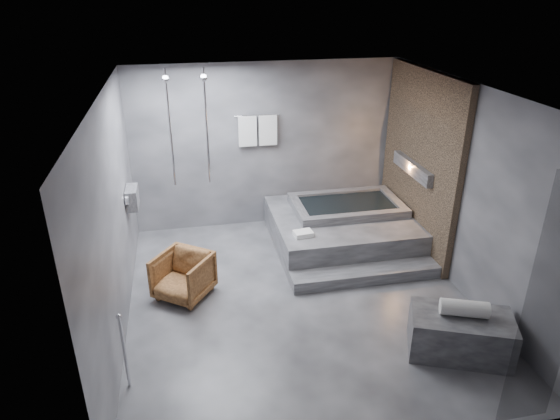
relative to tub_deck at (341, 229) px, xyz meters
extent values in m
plane|color=#333335|center=(-1.05, -1.45, -0.25)|extent=(5.00, 5.00, 0.00)
cube|color=#555557|center=(-1.05, -1.45, 2.55)|extent=(4.50, 5.00, 0.04)
cube|color=#3E3E44|center=(-1.05, 1.05, 1.15)|extent=(4.50, 0.04, 2.80)
cube|color=#3E3E44|center=(-1.05, -3.95, 1.15)|extent=(4.50, 0.04, 2.80)
cube|color=#3E3E44|center=(-3.30, -1.45, 1.15)|extent=(0.04, 5.00, 2.80)
cube|color=#3E3E44|center=(1.20, -1.45, 1.15)|extent=(0.04, 5.00, 2.80)
cube|color=#886D50|center=(1.14, -0.20, 1.15)|extent=(0.10, 2.40, 2.78)
cube|color=#FF9938|center=(1.06, -0.20, 1.05)|extent=(0.14, 1.20, 0.20)
cube|color=gray|center=(-3.21, -0.05, 0.85)|extent=(0.16, 0.42, 0.30)
imported|color=beige|center=(-3.20, -0.15, 0.80)|extent=(0.08, 0.08, 0.21)
imported|color=beige|center=(-3.20, 0.05, 0.78)|extent=(0.07, 0.07, 0.15)
cylinder|color=silver|center=(-2.05, 0.60, 1.65)|extent=(0.04, 0.04, 1.80)
cylinder|color=silver|center=(-2.60, 0.60, 1.65)|extent=(0.04, 0.04, 1.80)
cylinder|color=silver|center=(-1.20, 0.99, 1.70)|extent=(0.75, 0.02, 0.02)
cube|color=white|center=(-1.37, 0.97, 1.45)|extent=(0.30, 0.06, 0.50)
cube|color=white|center=(-1.03, 0.97, 1.45)|extent=(0.30, 0.06, 0.50)
cylinder|color=silver|center=(-3.20, -2.65, 0.20)|extent=(0.04, 0.04, 0.90)
cube|color=black|center=(0.60, -3.90, 1.10)|extent=(0.55, 0.01, 2.60)
cube|color=#38383B|center=(0.00, 0.00, 0.00)|extent=(2.20, 2.00, 0.50)
cube|color=#38383B|center=(0.00, -1.18, -0.16)|extent=(2.20, 0.36, 0.18)
cube|color=#2E2E30|center=(0.51, -2.86, 0.00)|extent=(1.28, 1.00, 0.51)
imported|color=#462711|center=(-2.57, -1.05, 0.06)|extent=(0.94, 0.95, 0.63)
cylinder|color=silver|center=(0.52, -2.84, 0.35)|extent=(0.56, 0.37, 0.19)
cube|color=white|center=(-0.79, -0.58, 0.29)|extent=(0.30, 0.23, 0.07)
camera|label=1|loc=(-2.43, -6.96, 3.69)|focal=32.00mm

